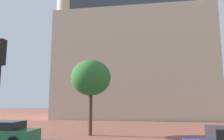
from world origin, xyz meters
The scene contains 3 objects.
landmark_building centered at (-0.18, 32.98, 10.57)m, with size 23.65×12.46×38.30m.
car_green centered at (-6.89, 10.68, 0.67)m, with size 4.34×2.03×1.38m.
tree_curb_far centered at (-2.32, 14.75, 4.43)m, with size 3.16×3.16×5.88m.
Camera 1 is at (1.95, -1.55, 2.63)m, focal length 33.98 mm.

